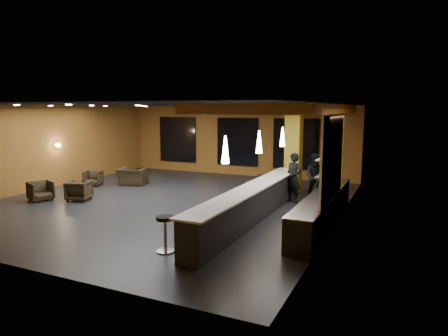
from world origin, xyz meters
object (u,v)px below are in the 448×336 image
at_px(staff_b, 316,177).
at_px(armchair_c, 93,178).
at_px(bar_stool_0, 165,229).
at_px(bar_stool_4, 262,182).
at_px(armchair_a, 41,191).
at_px(pendant_0, 225,150).
at_px(staff_a, 293,178).
at_px(bar_counter, 253,204).
at_px(prep_counter, 323,210).
at_px(pendant_2, 282,137).
at_px(armchair_d, 133,177).
at_px(bar_stool_2, 227,202).
at_px(bar_stool_3, 251,189).
at_px(armchair_b, 79,191).
at_px(column, 294,149).
at_px(staff_c, 326,180).
at_px(bar_stool_1, 207,215).
at_px(pendant_1, 259,142).

bearing_deg(staff_b, armchair_c, -174.96).
xyz_separation_m(bar_stool_0, bar_stool_4, (-0.01, 6.87, -0.04)).
bearing_deg(bar_stool_4, armchair_a, -148.80).
bearing_deg(pendant_0, staff_b, 78.21).
bearing_deg(bar_stool_0, staff_a, 76.97).
xyz_separation_m(bar_counter, prep_counter, (2.00, 0.50, -0.07)).
height_order(prep_counter, armchair_c, prep_counter).
relative_size(pendant_2, armchair_d, 0.61).
bearing_deg(prep_counter, staff_b, 105.57).
distance_m(bar_counter, pendant_0, 2.72).
bearing_deg(bar_stool_2, bar_stool_3, 86.35).
relative_size(staff_a, armchair_b, 2.24).
bearing_deg(bar_stool_3, pendant_2, 57.01).
distance_m(bar_counter, prep_counter, 2.06).
xyz_separation_m(pendant_0, armchair_c, (-8.33, 4.23, -2.02)).
bearing_deg(column, bar_stool_2, -100.68).
distance_m(pendant_0, staff_c, 5.81).
bearing_deg(bar_counter, staff_a, 79.86).
bearing_deg(staff_a, staff_b, 72.46).
relative_size(armchair_b, bar_stool_2, 1.10).
relative_size(armchair_c, bar_stool_0, 0.83).
bearing_deg(armchair_b, bar_stool_3, -179.74).
relative_size(staff_a, bar_stool_1, 2.39).
height_order(armchair_c, bar_stool_0, bar_stool_0).
relative_size(pendant_2, bar_stool_3, 0.82).
xyz_separation_m(pendant_1, pendant_2, (0.00, 2.50, 0.00)).
xyz_separation_m(armchair_c, bar_stool_4, (7.40, 1.26, 0.19)).
bearing_deg(bar_stool_0, staff_b, 73.22).
bearing_deg(armchair_d, armchair_c, 16.48).
relative_size(pendant_2, bar_stool_4, 0.87).
bearing_deg(bar_counter, bar_stool_1, -113.93).
distance_m(pendant_0, armchair_d, 8.76).
relative_size(staff_c, bar_stool_0, 1.84).
bearing_deg(bar_stool_4, pendant_1, -72.54).
bearing_deg(pendant_2, bar_counter, -90.00).
bearing_deg(armchair_b, pendant_2, -173.18).
height_order(prep_counter, staff_a, staff_a).
distance_m(prep_counter, staff_a, 2.78).
height_order(staff_c, armchair_c, staff_c).
bearing_deg(staff_c, armchair_b, -172.43).
bearing_deg(staff_a, bar_counter, -76.07).
bearing_deg(bar_stool_1, prep_counter, 37.90).
relative_size(bar_stool_1, bar_stool_3, 0.88).
distance_m(bar_counter, armchair_d, 7.52).
xyz_separation_m(pendant_1, bar_stool_4, (-0.94, 2.99, -1.84)).
distance_m(pendant_0, bar_stool_3, 4.31).
xyz_separation_m(bar_stool_0, bar_stool_2, (0.06, 3.39, -0.09)).
height_order(staff_b, bar_stool_3, staff_b).
relative_size(staff_b, armchair_a, 2.19).
bearing_deg(armchair_d, bar_stool_2, 138.91).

